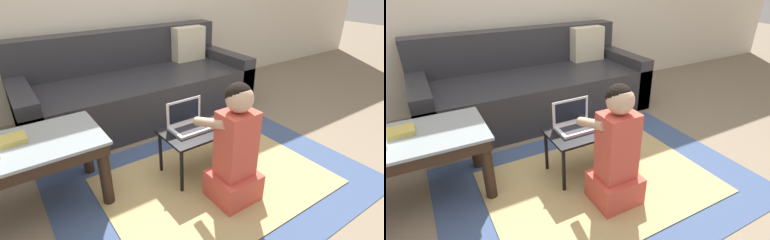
# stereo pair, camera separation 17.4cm
# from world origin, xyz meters

# --- Properties ---
(ground_plane) EXTENTS (16.00, 16.00, 0.00)m
(ground_plane) POSITION_xyz_m (0.00, 0.00, 0.00)
(ground_plane) COLOR #7F705B
(area_rug) EXTENTS (2.09, 1.48, 0.01)m
(area_rug) POSITION_xyz_m (0.09, -0.01, 0.00)
(area_rug) COLOR #3D517A
(area_rug) RESTS_ON ground_plane
(couch) EXTENTS (2.19, 0.95, 0.80)m
(couch) POSITION_xyz_m (0.15, 1.33, 0.28)
(couch) COLOR #2D2D33
(couch) RESTS_ON ground_plane
(coffee_table) EXTENTS (0.87, 0.51, 0.46)m
(coffee_table) POSITION_xyz_m (-0.98, 0.41, 0.38)
(coffee_table) COLOR gray
(coffee_table) RESTS_ON ground_plane
(laptop_desk) EXTENTS (0.56, 0.33, 0.34)m
(laptop_desk) POSITION_xyz_m (0.09, 0.18, 0.29)
(laptop_desk) COLOR black
(laptop_desk) RESTS_ON ground_plane
(laptop) EXTENTS (0.28, 0.18, 0.19)m
(laptop) POSITION_xyz_m (0.03, 0.23, 0.37)
(laptop) COLOR silver
(laptop) RESTS_ON laptop_desk
(computer_mouse) EXTENTS (0.07, 0.12, 0.04)m
(computer_mouse) POSITION_xyz_m (0.22, 0.14, 0.35)
(computer_mouse) COLOR #234CB2
(computer_mouse) RESTS_ON laptop_desk
(person_seated) EXTENTS (0.28, 0.40, 0.78)m
(person_seated) POSITION_xyz_m (0.07, -0.19, 0.35)
(person_seated) COLOR #CC4C3D
(person_seated) RESTS_ON ground_plane
(book_on_table) EXTENTS (0.25, 0.12, 0.03)m
(book_on_table) POSITION_xyz_m (-1.06, 0.47, 0.47)
(book_on_table) COLOR tan
(book_on_table) RESTS_ON coffee_table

